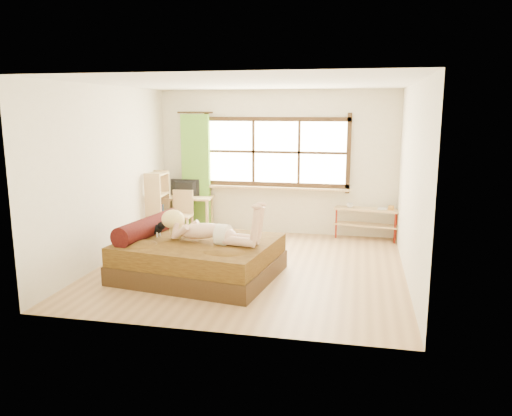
% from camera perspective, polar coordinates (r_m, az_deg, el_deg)
% --- Properties ---
extents(floor, '(4.50, 4.50, 0.00)m').
position_cam_1_polar(floor, '(7.56, -0.62, -6.80)').
color(floor, '#9E754C').
rests_on(floor, ground).
extents(ceiling, '(4.50, 4.50, 0.00)m').
position_cam_1_polar(ceiling, '(7.20, -0.66, 14.09)').
color(ceiling, white).
rests_on(ceiling, wall_back).
extents(wall_back, '(4.50, 0.00, 4.50)m').
position_cam_1_polar(wall_back, '(9.45, 2.32, 5.20)').
color(wall_back, silver).
rests_on(wall_back, floor).
extents(wall_front, '(4.50, 0.00, 4.50)m').
position_cam_1_polar(wall_front, '(5.11, -6.08, 0.02)').
color(wall_front, silver).
rests_on(wall_front, floor).
extents(wall_left, '(0.00, 4.50, 4.50)m').
position_cam_1_polar(wall_left, '(8.05, -16.52, 3.70)').
color(wall_left, silver).
rests_on(wall_left, floor).
extents(wall_right, '(0.00, 4.50, 4.50)m').
position_cam_1_polar(wall_right, '(7.13, 17.34, 2.73)').
color(wall_right, silver).
rests_on(wall_right, floor).
extents(window, '(2.80, 0.16, 1.46)m').
position_cam_1_polar(window, '(9.41, 2.29, 6.15)').
color(window, '#FFEDBF').
rests_on(window, wall_back).
extents(curtain, '(0.55, 0.10, 2.20)m').
position_cam_1_polar(curtain, '(9.74, -6.87, 4.12)').
color(curtain, '#5A9528').
rests_on(curtain, wall_back).
extents(bed, '(2.32, 1.97, 0.80)m').
position_cam_1_polar(bed, '(7.17, -6.88, -5.51)').
color(bed, black).
rests_on(bed, floor).
extents(woman, '(1.51, 0.63, 0.63)m').
position_cam_1_polar(woman, '(6.92, -5.55, -1.36)').
color(woman, '#E3B092').
rests_on(woman, bed).
extents(kitten, '(0.33, 0.17, 0.25)m').
position_cam_1_polar(kitten, '(7.40, -11.63, -2.21)').
color(kitten, black).
rests_on(kitten, bed).
extents(desk, '(1.13, 0.58, 0.69)m').
position_cam_1_polar(desk, '(9.72, -8.25, 0.77)').
color(desk, tan).
rests_on(desk, floor).
extents(monitor, '(0.57, 0.11, 0.32)m').
position_cam_1_polar(monitor, '(9.72, -8.19, 2.29)').
color(monitor, black).
rests_on(monitor, desk).
extents(chair, '(0.41, 0.41, 0.86)m').
position_cam_1_polar(chair, '(9.37, -8.46, -0.36)').
color(chair, tan).
rests_on(chair, floor).
extents(pipe_shelf, '(1.18, 0.47, 0.65)m').
position_cam_1_polar(pipe_shelf, '(9.29, 12.57, -0.97)').
color(pipe_shelf, tan).
rests_on(pipe_shelf, floor).
extents(cup, '(0.13, 0.13, 0.09)m').
position_cam_1_polar(cup, '(9.25, 10.69, 0.30)').
color(cup, gray).
rests_on(cup, pipe_shelf).
extents(book, '(0.19, 0.24, 0.02)m').
position_cam_1_polar(book, '(9.27, 13.77, -0.04)').
color(book, gray).
rests_on(book, pipe_shelf).
extents(bookshelf, '(0.32, 0.54, 1.21)m').
position_cam_1_polar(bookshelf, '(9.39, -11.15, 0.42)').
color(bookshelf, tan).
rests_on(bookshelf, floor).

